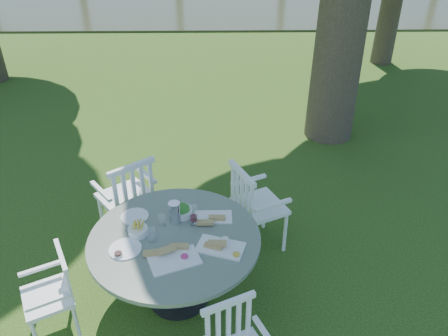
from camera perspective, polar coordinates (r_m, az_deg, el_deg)
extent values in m
plane|color=#1A370B|center=(4.78, 0.05, -10.01)|extent=(140.00, 140.00, 0.00)
cylinder|color=black|center=(4.27, -5.90, -16.17)|extent=(0.56, 0.56, 0.04)
cylinder|color=black|center=(4.02, -6.17, -12.87)|extent=(0.12, 0.12, 0.65)
cylinder|color=slate|center=(3.79, -6.46, -9.15)|extent=(1.47, 1.47, 0.04)
cylinder|color=white|center=(4.60, 7.97, -8.33)|extent=(0.04, 0.04, 0.48)
cylinder|color=white|center=(4.88, 5.26, -5.49)|extent=(0.04, 0.04, 0.48)
cylinder|color=white|center=(4.44, 3.74, -9.78)|extent=(0.04, 0.04, 0.48)
cylinder|color=white|center=(4.73, 1.21, -6.73)|extent=(0.04, 0.04, 0.48)
cube|color=white|center=(4.50, 4.68, -4.93)|extent=(0.61, 0.63, 0.04)
cube|color=white|center=(4.28, 2.32, -3.27)|extent=(0.24, 0.46, 0.49)
cylinder|color=white|center=(5.09, -11.25, -4.23)|extent=(0.04, 0.04, 0.49)
cylinder|color=white|center=(4.95, -15.69, -6.04)|extent=(0.04, 0.04, 0.49)
cylinder|color=white|center=(4.80, -8.92, -6.40)|extent=(0.04, 0.04, 0.49)
cylinder|color=white|center=(4.65, -13.57, -8.40)|extent=(0.04, 0.04, 0.49)
cube|color=white|center=(4.71, -12.72, -3.63)|extent=(0.68, 0.68, 0.04)
cube|color=white|center=(4.41, -11.72, -2.46)|extent=(0.42, 0.35, 0.51)
cylinder|color=white|center=(4.25, -24.04, -16.30)|extent=(0.03, 0.03, 0.40)
cylinder|color=white|center=(4.25, -19.73, -15.22)|extent=(0.03, 0.03, 0.40)
cylinder|color=white|center=(4.00, -18.69, -18.60)|extent=(0.03, 0.03, 0.40)
cube|color=white|center=(3.97, -22.08, -15.34)|extent=(0.52, 0.53, 0.04)
cube|color=white|center=(3.84, -20.02, -12.75)|extent=(0.22, 0.38, 0.41)
cube|color=white|center=(3.29, 0.59, -19.44)|extent=(0.39, 0.20, 0.41)
cube|color=white|center=(3.55, -6.48, -11.89)|extent=(0.45, 0.36, 0.01)
cube|color=white|center=(3.64, -0.45, -10.31)|extent=(0.44, 0.33, 0.02)
cube|color=white|center=(3.96, -1.44, -6.43)|extent=(0.34, 0.19, 0.01)
cylinder|color=white|center=(3.72, -12.78, -10.28)|extent=(0.27, 0.27, 0.01)
cylinder|color=white|center=(4.05, -11.58, -6.21)|extent=(0.25, 0.25, 0.01)
cylinder|color=white|center=(3.83, -11.17, -8.08)|extent=(0.17, 0.17, 0.07)
cylinder|color=white|center=(3.99, -5.58, -5.75)|extent=(0.20, 0.20, 0.07)
cylinder|color=silver|center=(3.87, -6.47, -5.83)|extent=(0.10, 0.10, 0.21)
cylinder|color=white|center=(3.83, -4.01, -6.20)|extent=(0.07, 0.07, 0.20)
cylinder|color=white|center=(3.88, -8.10, -6.78)|extent=(0.06, 0.06, 0.10)
cylinder|color=white|center=(3.73, -9.43, -8.59)|extent=(0.07, 0.07, 0.12)
cylinder|color=white|center=(3.55, -5.18, -11.67)|extent=(0.07, 0.07, 0.03)
cylinder|color=white|center=(3.56, 1.60, -11.45)|extent=(0.07, 0.07, 0.03)
cylinder|color=white|center=(3.69, 0.12, -9.52)|extent=(0.07, 0.07, 0.03)
cylinder|color=white|center=(3.66, -13.62, -11.03)|extent=(0.07, 0.07, 0.03)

